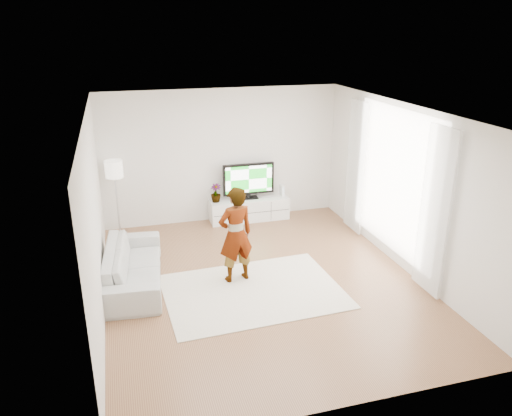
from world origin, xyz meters
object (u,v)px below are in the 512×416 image
object	(u,v)px
player	(236,235)
sofa	(133,266)
media_console	(249,209)
television	(249,180)
rug	(253,291)
floor_lamp	(114,173)

from	to	relation	value
player	sofa	xyz separation A→B (m)	(-1.63, 0.35, -0.50)
media_console	television	bearing A→B (deg)	90.00
media_console	player	world-z (taller)	player
rug	player	distance (m)	0.94
sofa	floor_lamp	size ratio (longest dim) A/B	1.43
television	floor_lamp	world-z (taller)	floor_lamp
media_console	sofa	world-z (taller)	sofa
media_console	television	distance (m)	0.66
rug	sofa	distance (m)	1.99
television	player	bearing A→B (deg)	-109.38
floor_lamp	sofa	bearing A→B (deg)	-85.40
television	sofa	bearing A→B (deg)	-138.46
television	sofa	distance (m)	3.45
rug	player	bearing A→B (deg)	109.91
media_console	rug	bearing A→B (deg)	-103.96
television	player	size ratio (longest dim) A/B	0.69
media_console	television	xyz separation A→B (m)	(0.00, 0.03, 0.66)
sofa	floor_lamp	bearing A→B (deg)	9.65
media_console	player	distance (m)	2.80
sofa	television	bearing A→B (deg)	-43.40
media_console	player	size ratio (longest dim) A/B	1.06
media_console	floor_lamp	size ratio (longest dim) A/B	1.11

